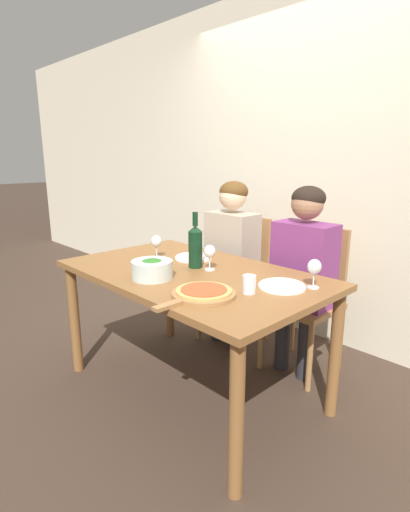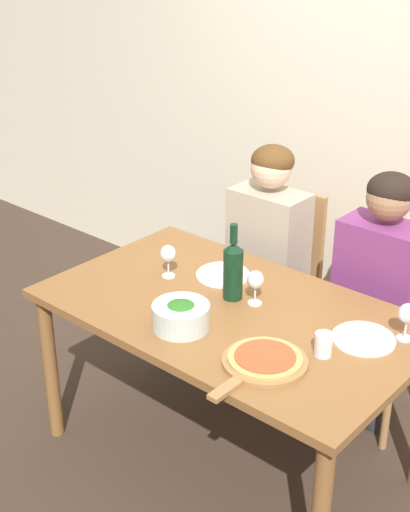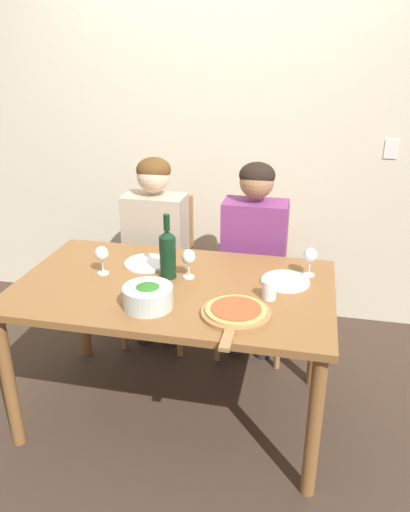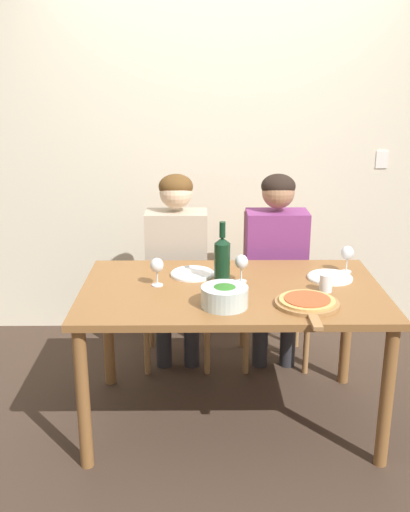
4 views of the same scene
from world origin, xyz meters
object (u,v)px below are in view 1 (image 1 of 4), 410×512
object	(u,v)px
person_man	(302,264)
wine_glass_right	(314,268)
chair_left	(240,274)
chair_right	(310,294)
wine_bottle	(195,246)
broccoli_bowl	(152,269)
pizza_on_board	(203,293)
dinner_plate_left	(194,257)
person_woman	(230,248)
wine_glass_left	(156,242)
dinner_plate_right	(282,286)
wine_glass_centre	(210,253)
water_tumbler	(249,284)

from	to	relation	value
person_man	wine_glass_right	bearing A→B (deg)	-51.54
chair_left	chair_right	bearing A→B (deg)	0.00
chair_left	person_man	xyz separation A→B (m)	(0.62, -0.11, 0.23)
wine_bottle	broccoli_bowl	distance (m)	0.33
chair_left	wine_bottle	xyz separation A→B (m)	(0.26, -0.71, 0.38)
wine_bottle	pizza_on_board	bearing A→B (deg)	-38.60
wine_bottle	dinner_plate_left	bearing A→B (deg)	141.12
wine_bottle	wine_glass_right	distance (m)	0.72
pizza_on_board	wine_glass_right	distance (m)	0.58
pizza_on_board	person_woman	bearing A→B (deg)	125.88
wine_glass_left	wine_glass_right	size ratio (longest dim) A/B	1.00
wine_bottle	dinner_plate_right	distance (m)	0.60
dinner_plate_left	wine_glass_right	world-z (taller)	wine_glass_right
chair_right	wine_glass_right	xyz separation A→B (m)	(0.34, -0.54, 0.36)
wine_glass_right	person_man	bearing A→B (deg)	128.46
person_woman	pizza_on_board	bearing A→B (deg)	-54.12
person_woman	wine_glass_centre	size ratio (longest dim) A/B	8.26
dinner_plate_left	pizza_on_board	xyz separation A→B (m)	(0.55, -0.44, 0.01)
person_woman	broccoli_bowl	world-z (taller)	person_woman
person_man	wine_glass_left	xyz separation A→B (m)	(-0.70, -0.63, 0.12)
chair_left	chair_right	world-z (taller)	same
water_tumbler	wine_glass_left	bearing A→B (deg)	173.98
dinner_plate_right	wine_glass_right	world-z (taller)	wine_glass_right
person_man	dinner_plate_left	size ratio (longest dim) A/B	5.16
person_woman	pizza_on_board	world-z (taller)	person_woman
water_tumbler	dinner_plate_right	bearing A→B (deg)	71.57
chair_left	wine_glass_left	world-z (taller)	chair_left
pizza_on_board	wine_glass_left	size ratio (longest dim) A/B	2.98
person_man	dinner_plate_right	world-z (taller)	person_man
dinner_plate_right	wine_glass_centre	distance (m)	0.49
dinner_plate_right	water_tumbler	bearing A→B (deg)	-108.43
dinner_plate_right	wine_glass_right	xyz separation A→B (m)	(0.11, 0.11, 0.10)
wine_glass_right	water_tumbler	distance (m)	0.35
chair_right	person_woman	distance (m)	0.68
chair_right	wine_glass_centre	distance (m)	0.82
broccoli_bowl	person_man	bearing A→B (deg)	68.41
pizza_on_board	wine_glass_right	size ratio (longest dim) A/B	2.98
person_woman	wine_glass_centre	distance (m)	0.69
wine_bottle	wine_glass_centre	world-z (taller)	wine_bottle
chair_right	water_tumbler	distance (m)	0.90
chair_left	dinner_plate_left	world-z (taller)	chair_left
chair_right	wine_glass_centre	xyz separation A→B (m)	(-0.26, -0.69, 0.36)
wine_glass_centre	water_tumbler	size ratio (longest dim) A/B	1.67
wine_bottle	dinner_plate_left	world-z (taller)	wine_bottle
person_man	wine_glass_centre	bearing A→B (deg)	-114.29
wine_bottle	wine_glass_left	xyz separation A→B (m)	(-0.34, -0.03, -0.03)
chair_left	wine_glass_centre	xyz separation A→B (m)	(0.36, -0.69, 0.36)
chair_left	chair_right	size ratio (longest dim) A/B	1.00
dinner_plate_left	person_woman	bearing A→B (deg)	102.63
wine_bottle	broccoli_bowl	xyz separation A→B (m)	(0.00, -0.32, -0.08)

